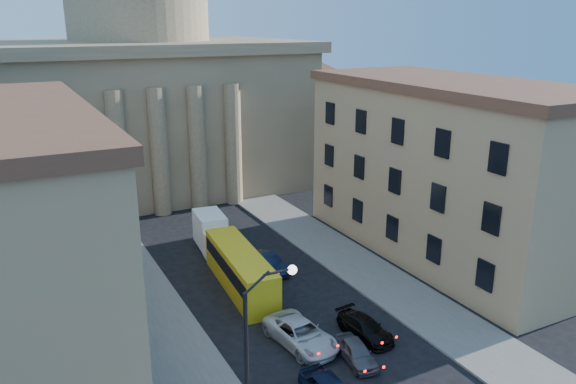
% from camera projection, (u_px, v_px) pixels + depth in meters
% --- Properties ---
extents(sidewalk_left, '(5.00, 60.00, 0.15)m').
position_uv_depth(sidewalk_left, '(169.00, 346.00, 34.45)').
color(sidewalk_left, '#615D58').
rests_on(sidewalk_left, ground).
extents(sidewalk_right, '(5.00, 60.00, 0.15)m').
position_uv_depth(sidewalk_right, '(391.00, 288.00, 41.93)').
color(sidewalk_right, '#615D58').
rests_on(sidewalk_right, ground).
extents(church, '(68.02, 28.76, 36.60)m').
position_uv_depth(church, '(145.00, 85.00, 66.55)').
color(church, '#7B674C').
rests_on(church, ground).
extents(building_right, '(11.60, 26.60, 14.70)m').
position_uv_depth(building_right, '(449.00, 168.00, 46.92)').
color(building_right, tan).
rests_on(building_right, ground).
extents(street_lamp, '(2.62, 0.44, 8.83)m').
position_uv_depth(street_lamp, '(257.00, 345.00, 25.11)').
color(street_lamp, black).
rests_on(street_lamp, ground).
extents(car_left_mid, '(3.25, 5.84, 1.54)m').
position_uv_depth(car_left_mid, '(301.00, 334.00, 34.46)').
color(car_left_mid, silver).
rests_on(car_left_mid, ground).
extents(car_right_mid, '(2.20, 4.50, 1.26)m').
position_uv_depth(car_right_mid, '(365.00, 328.00, 35.43)').
color(car_right_mid, black).
rests_on(car_right_mid, ground).
extents(car_right_far, '(1.96, 3.85, 1.26)m').
position_uv_depth(car_right_far, '(356.00, 352.00, 32.83)').
color(car_right_far, '#515156').
rests_on(car_right_far, ground).
extents(car_right_distant, '(2.10, 4.55, 1.44)m').
position_uv_depth(car_right_distant, '(268.00, 263.00, 44.66)').
color(car_right_distant, black).
rests_on(car_right_distant, ground).
extents(city_bus, '(3.30, 10.79, 2.99)m').
position_uv_depth(city_bus, '(240.00, 268.00, 41.62)').
color(city_bus, yellow).
rests_on(city_bus, ground).
extents(box_truck, '(2.79, 5.87, 3.12)m').
position_uv_depth(box_truck, '(212.00, 234.00, 48.59)').
color(box_truck, white).
rests_on(box_truck, ground).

